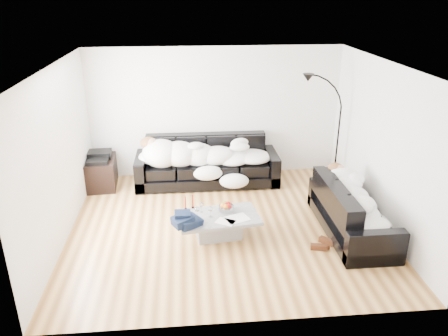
{
  "coord_description": "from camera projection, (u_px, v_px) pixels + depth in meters",
  "views": [
    {
      "loc": [
        -0.6,
        -6.24,
        3.62
      ],
      "look_at": [
        0.0,
        0.3,
        0.9
      ],
      "focal_mm": 35.0,
      "sensor_mm": 36.0,
      "label": 1
    }
  ],
  "objects": [
    {
      "name": "wine_glass_a",
      "position": [
        201.0,
        207.0,
        6.81
      ],
      "size": [
        0.09,
        0.09,
        0.16
      ],
      "primitive_type": "cylinder",
      "rotation": [
        0.0,
        0.0,
        0.32
      ],
      "color": "white",
      "rests_on": "coffee_table"
    },
    {
      "name": "floor_lamp",
      "position": [
        338.0,
        138.0,
        8.31
      ],
      "size": [
        0.76,
        0.49,
        1.94
      ],
      "primitive_type": null,
      "rotation": [
        0.0,
        0.0,
        -0.32
      ],
      "color": "black",
      "rests_on": "ground"
    },
    {
      "name": "wine_glass_b",
      "position": [
        197.0,
        212.0,
        6.65
      ],
      "size": [
        0.1,
        0.1,
        0.18
      ],
      "primitive_type": "cylinder",
      "rotation": [
        0.0,
        0.0,
        0.32
      ],
      "color": "white",
      "rests_on": "coffee_table"
    },
    {
      "name": "wall_right",
      "position": [
        383.0,
        146.0,
        6.89
      ],
      "size": [
        0.02,
        4.5,
        2.6
      ],
      "primitive_type": "cube",
      "color": "silver",
      "rests_on": "ground"
    },
    {
      "name": "sleeper_right",
      "position": [
        354.0,
        196.0,
        6.76
      ],
      "size": [
        0.72,
        1.71,
        0.42
      ],
      "primitive_type": null,
      "rotation": [
        0.0,
        0.0,
        1.57
      ],
      "color": "white",
      "rests_on": "sofa_right"
    },
    {
      "name": "sofa_back",
      "position": [
        207.0,
        161.0,
        8.59
      ],
      "size": [
        2.78,
        0.96,
        0.91
      ],
      "primitive_type": "cube",
      "color": "black",
      "rests_on": "ground"
    },
    {
      "name": "av_cabinet",
      "position": [
        101.0,
        173.0,
        8.5
      ],
      "size": [
        0.62,
        0.86,
        0.57
      ],
      "primitive_type": "cube",
      "rotation": [
        0.0,
        0.0,
        0.07
      ],
      "color": "black",
      "rests_on": "ground"
    },
    {
      "name": "navy_jacket",
      "position": [
        185.0,
        216.0,
        6.37
      ],
      "size": [
        0.47,
        0.44,
        0.19
      ],
      "primitive_type": null,
      "rotation": [
        0.0,
        0.0,
        0.36
      ],
      "color": "black",
      "rests_on": "coffee_table"
    },
    {
      "name": "wall_left",
      "position": [
        58.0,
        157.0,
        6.47
      ],
      "size": [
        0.02,
        4.5,
        2.6
      ],
      "primitive_type": "cube",
      "color": "silver",
      "rests_on": "ground"
    },
    {
      "name": "newspaper_b",
      "position": [
        226.0,
        222.0,
        6.56
      ],
      "size": [
        0.34,
        0.31,
        0.01
      ],
      "primitive_type": "cube",
      "rotation": [
        0.0,
        0.0,
        -0.52
      ],
      "color": "silver",
      "rests_on": "coffee_table"
    },
    {
      "name": "sofa_right",
      "position": [
        353.0,
        209.0,
        6.85
      ],
      "size": [
        0.86,
        2.0,
        0.81
      ],
      "primitive_type": "cube",
      "rotation": [
        0.0,
        0.0,
        1.57
      ],
      "color": "black",
      "rests_on": "ground"
    },
    {
      "name": "ceiling",
      "position": [
        226.0,
        65.0,
        6.18
      ],
      "size": [
        5.0,
        5.0,
        0.0
      ],
      "primitive_type": "plane",
      "color": "white",
      "rests_on": "ground"
    },
    {
      "name": "wine_glass_c",
      "position": [
        210.0,
        212.0,
        6.66
      ],
      "size": [
        0.1,
        0.1,
        0.18
      ],
      "primitive_type": "cylinder",
      "rotation": [
        0.0,
        0.0,
        0.3
      ],
      "color": "white",
      "rests_on": "coffee_table"
    },
    {
      "name": "candle_right",
      "position": [
        193.0,
        202.0,
        6.93
      ],
      "size": [
        0.05,
        0.05,
        0.23
      ],
      "primitive_type": "cylinder",
      "rotation": [
        0.0,
        0.0,
        0.29
      ],
      "color": "maroon",
      "rests_on": "coffee_table"
    },
    {
      "name": "fruit_bowl",
      "position": [
        226.0,
        207.0,
        6.86
      ],
      "size": [
        0.28,
        0.28,
        0.15
      ],
      "primitive_type": "cylinder",
      "rotation": [
        0.0,
        0.0,
        0.18
      ],
      "color": "white",
      "rests_on": "coffee_table"
    },
    {
      "name": "teal_cushion",
      "position": [
        338.0,
        175.0,
        7.29
      ],
      "size": [
        0.42,
        0.38,
        0.2
      ],
      "primitive_type": "ellipsoid",
      "rotation": [
        0.0,
        0.0,
        0.24
      ],
      "color": "#0D6150",
      "rests_on": "sofa_right"
    },
    {
      "name": "candle_left",
      "position": [
        185.0,
        203.0,
        6.88
      ],
      "size": [
        0.04,
        0.04,
        0.22
      ],
      "primitive_type": "cylinder",
      "rotation": [
        0.0,
        0.0,
        -0.07
      ],
      "color": "maroon",
      "rests_on": "coffee_table"
    },
    {
      "name": "newspaper_a",
      "position": [
        237.0,
        218.0,
        6.65
      ],
      "size": [
        0.42,
        0.37,
        0.01
      ],
      "primitive_type": "cube",
      "rotation": [
        0.0,
        0.0,
        0.37
      ],
      "color": "silver",
      "rests_on": "coffee_table"
    },
    {
      "name": "sleeper_back",
      "position": [
        207.0,
        153.0,
        8.47
      ],
      "size": [
        2.35,
        0.81,
        0.47
      ],
      "primitive_type": null,
      "color": "white",
      "rests_on": "sofa_back"
    },
    {
      "name": "shoes",
      "position": [
        322.0,
        244.0,
        6.57
      ],
      "size": [
        0.49,
        0.43,
        0.09
      ],
      "primitive_type": null,
      "rotation": [
        0.0,
        0.0,
        -0.44
      ],
      "color": "#472311",
      "rests_on": "ground"
    },
    {
      "name": "coffee_table",
      "position": [
        219.0,
        226.0,
        6.8
      ],
      "size": [
        1.32,
        0.87,
        0.36
      ],
      "primitive_type": "cube",
      "rotation": [
        0.0,
        0.0,
        0.13
      ],
      "color": "#939699",
      "rests_on": "ground"
    },
    {
      "name": "wall_back",
      "position": [
        215.0,
        113.0,
        8.75
      ],
      "size": [
        5.0,
        0.02,
        2.6
      ],
      "primitive_type": "cube",
      "color": "silver",
      "rests_on": "ground"
    },
    {
      "name": "ground",
      "position": [
        226.0,
        225.0,
        7.18
      ],
      "size": [
        5.0,
        5.0,
        0.0
      ],
      "primitive_type": "plane",
      "color": "brown",
      "rests_on": "ground"
    },
    {
      "name": "stereo",
      "position": [
        99.0,
        156.0,
        8.36
      ],
      "size": [
        0.46,
        0.36,
        0.13
      ],
      "primitive_type": "cube",
      "rotation": [
        0.0,
        0.0,
        0.06
      ],
      "color": "black",
      "rests_on": "av_cabinet"
    }
  ]
}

